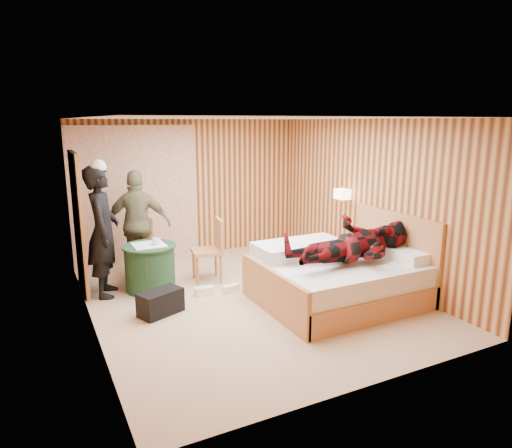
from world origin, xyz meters
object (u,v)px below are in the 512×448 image
woman_standing (103,232)px  bed (340,277)px  nightstand (349,260)px  chair_far (141,244)px  man_on_bed (355,233)px  duffel_bag (161,302)px  wall_lamp (342,194)px  chair_near (212,245)px  round_table (150,267)px  man_at_table (138,224)px

woman_standing → bed: bearing=-105.6°
woman_standing → nightstand: bearing=-89.4°
nightstand → woman_standing: bearing=166.1°
chair_far → man_on_bed: (2.29, -2.47, 0.48)m
bed → nightstand: size_ratio=4.09×
duffel_bag → woman_standing: woman_standing is taller
wall_lamp → duffel_bag: wall_lamp is taller
nightstand → chair_near: bearing=159.0°
chair_near → man_on_bed: size_ratio=0.56×
chair_near → duffel_bag: chair_near is taller
man_on_bed → chair_near: bearing=126.5°
bed → nightstand: (0.76, 0.78, -0.07)m
round_table → man_at_table: 0.83m
bed → man_on_bed: size_ratio=1.23×
wall_lamp → nightstand: wall_lamp is taller
nightstand → duffel_bag: nightstand is taller
nightstand → round_table: size_ratio=0.68×
duffel_bag → man_on_bed: man_on_bed is taller
woman_standing → man_on_bed: 3.50m
wall_lamp → man_at_table: bearing=158.9°
nightstand → man_on_bed: bearing=-125.9°
chair_far → man_on_bed: size_ratio=0.53×
duffel_bag → man_at_table: man_at_table is taller
chair_far → man_at_table: size_ratio=0.54×
round_table → chair_near: chair_near is taller
chair_far → chair_near: chair_near is taller
man_on_bed → duffel_bag: bearing=159.9°
duffel_bag → wall_lamp: bearing=-14.6°
round_table → man_on_bed: man_on_bed is taller
wall_lamp → woman_standing: 3.76m
chair_far → duffel_bag: chair_far is taller
bed → woman_standing: bearing=149.8°
wall_lamp → nightstand: 1.08m
bed → man_at_table: size_ratio=1.26×
chair_near → nightstand: bearing=79.0°
wall_lamp → man_at_table: (-3.08, 1.19, -0.44)m
duffel_bag → man_at_table: bearing=64.0°
chair_far → duffel_bag: 1.63m
chair_far → wall_lamp: bearing=-10.5°
nightstand → woman_standing: 3.82m
woman_standing → man_on_bed: man_on_bed is taller
round_table → duffel_bag: bearing=-96.4°
chair_near → woman_standing: size_ratio=0.53×
bed → man_on_bed: 0.72m
bed → chair_far: bearing=135.3°
chair_far → woman_standing: size_ratio=0.50×
nightstand → round_table: 3.15m
duffel_bag → round_table: bearing=61.4°
bed → woman_standing: (-2.89, 1.68, 0.60)m
chair_near → wall_lamp: bearing=86.8°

